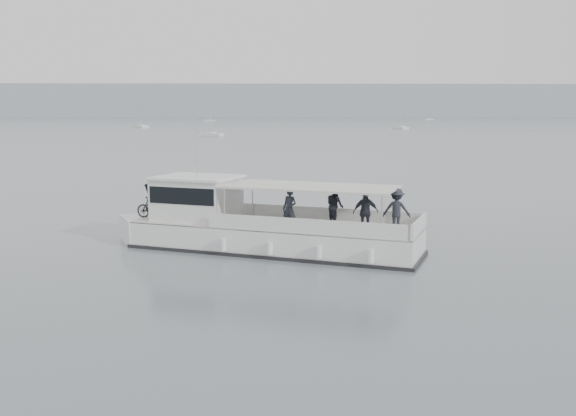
{
  "coord_description": "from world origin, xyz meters",
  "views": [
    {
      "loc": [
        3.02,
        -24.3,
        5.12
      ],
      "look_at": [
        3.71,
        -0.99,
        1.6
      ],
      "focal_mm": 40.0,
      "sensor_mm": 36.0,
      "label": 1
    }
  ],
  "objects": [
    {
      "name": "ground",
      "position": [
        0.0,
        0.0,
        0.0
      ],
      "size": [
        1400.0,
        1400.0,
        0.0
      ],
      "primitive_type": "plane",
      "color": "#566065",
      "rests_on": "ground"
    },
    {
      "name": "headland",
      "position": [
        0.0,
        560.0,
        14.0
      ],
      "size": [
        1400.0,
        90.0,
        28.0
      ],
      "primitive_type": "cube",
      "color": "#939EA8",
      "rests_on": "ground"
    },
    {
      "name": "tour_boat",
      "position": [
        2.23,
        -0.58,
        0.84
      ],
      "size": [
        11.87,
        6.83,
        5.12
      ],
      "rotation": [
        0.0,
        0.0,
        -0.39
      ],
      "color": "white",
      "rests_on": "ground"
    },
    {
      "name": "moored_fleet",
      "position": [
        -29.37,
        203.47,
        0.36
      ],
      "size": [
        440.54,
        317.75,
        10.18
      ],
      "color": "white",
      "rests_on": "ground"
    }
  ]
}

